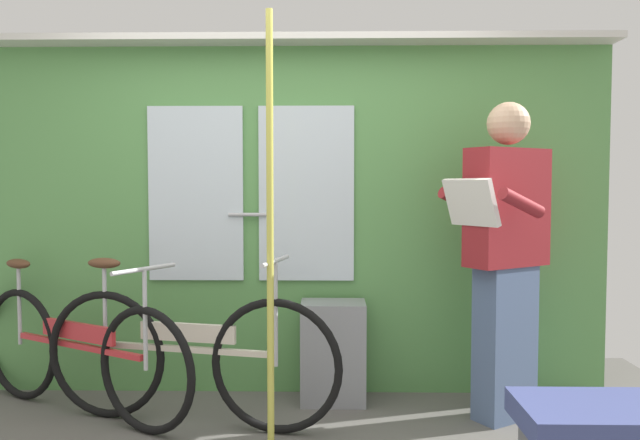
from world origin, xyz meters
TOP-DOWN VIEW (x-y plane):
  - train_door_wall at (-0.01, 1.19)m, footprint 4.10×0.28m
  - bicycle_near_door at (-0.49, 0.58)m, footprint 1.71×0.53m
  - bicycle_leaning_behind at (-1.16, 0.73)m, footprint 1.56×0.92m
  - passenger_reading_newspaper at (1.28, 0.71)m, footprint 0.65×0.60m
  - trash_bin_by_wall at (0.32, 0.98)m, footprint 0.39×0.28m
  - handrail_pole at (0.00, 0.33)m, footprint 0.04×0.04m

SIDE VIEW (x-z plane):
  - trash_bin_by_wall at x=0.32m, z-range 0.00..0.62m
  - bicycle_leaning_behind at x=-1.16m, z-range -0.08..0.82m
  - bicycle_near_door at x=-0.49m, z-range -0.08..0.86m
  - passenger_reading_newspaper at x=1.28m, z-range 0.05..1.84m
  - handrail_pole at x=0.00m, z-range 0.00..2.20m
  - train_door_wall at x=-0.01m, z-range 0.05..2.29m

